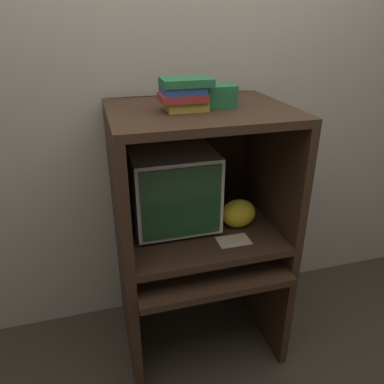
{
  "coord_description": "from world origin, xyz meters",
  "views": [
    {
      "loc": [
        -0.48,
        -1.25,
        1.71
      ],
      "look_at": [
        -0.04,
        0.32,
        0.94
      ],
      "focal_mm": 35.0,
      "sensor_mm": 36.0,
      "label": 1
    }
  ],
  "objects_px": {
    "keyboard": "(183,265)",
    "mouse": "(236,256)",
    "storage_box": "(219,96)",
    "book_stack": "(184,93)",
    "crt_monitor": "(172,186)",
    "snack_bag": "(238,213)"
  },
  "relations": [
    {
      "from": "keyboard",
      "to": "mouse",
      "type": "relative_size",
      "value": 7.94
    },
    {
      "from": "storage_box",
      "to": "mouse",
      "type": "bearing_deg",
      "value": -62.23
    },
    {
      "from": "keyboard",
      "to": "storage_box",
      "type": "bearing_deg",
      "value": 33.4
    },
    {
      "from": "keyboard",
      "to": "storage_box",
      "type": "xyz_separation_m",
      "value": [
        0.21,
        0.14,
        0.77
      ]
    },
    {
      "from": "mouse",
      "to": "keyboard",
      "type": "bearing_deg",
      "value": -178.84
    },
    {
      "from": "mouse",
      "to": "book_stack",
      "type": "height_order",
      "value": "book_stack"
    },
    {
      "from": "crt_monitor",
      "to": "snack_bag",
      "type": "distance_m",
      "value": 0.36
    },
    {
      "from": "snack_bag",
      "to": "storage_box",
      "type": "height_order",
      "value": "storage_box"
    },
    {
      "from": "keyboard",
      "to": "snack_bag",
      "type": "height_order",
      "value": "snack_bag"
    },
    {
      "from": "snack_bag",
      "to": "storage_box",
      "type": "relative_size",
      "value": 1.3
    },
    {
      "from": "snack_bag",
      "to": "keyboard",
      "type": "bearing_deg",
      "value": -163.98
    },
    {
      "from": "crt_monitor",
      "to": "book_stack",
      "type": "distance_m",
      "value": 0.48
    },
    {
      "from": "keyboard",
      "to": "mouse",
      "type": "distance_m",
      "value": 0.28
    },
    {
      "from": "keyboard",
      "to": "book_stack",
      "type": "xyz_separation_m",
      "value": [
        0.04,
        0.11,
        0.8
      ]
    },
    {
      "from": "mouse",
      "to": "storage_box",
      "type": "distance_m",
      "value": 0.79
    },
    {
      "from": "mouse",
      "to": "snack_bag",
      "type": "bearing_deg",
      "value": 67.74
    },
    {
      "from": "keyboard",
      "to": "book_stack",
      "type": "height_order",
      "value": "book_stack"
    },
    {
      "from": "crt_monitor",
      "to": "mouse",
      "type": "height_order",
      "value": "crt_monitor"
    },
    {
      "from": "snack_bag",
      "to": "book_stack",
      "type": "height_order",
      "value": "book_stack"
    },
    {
      "from": "crt_monitor",
      "to": "storage_box",
      "type": "relative_size",
      "value": 3.1
    },
    {
      "from": "book_stack",
      "to": "keyboard",
      "type": "bearing_deg",
      "value": -112.19
    },
    {
      "from": "mouse",
      "to": "snack_bag",
      "type": "relative_size",
      "value": 0.32
    }
  ]
}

